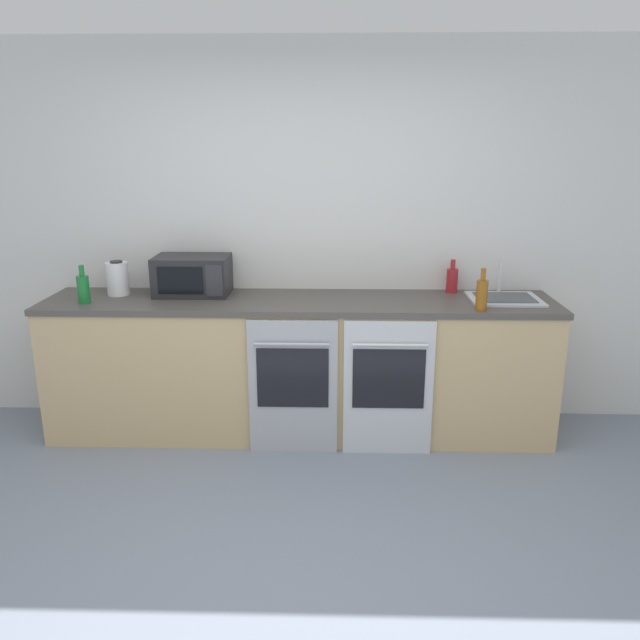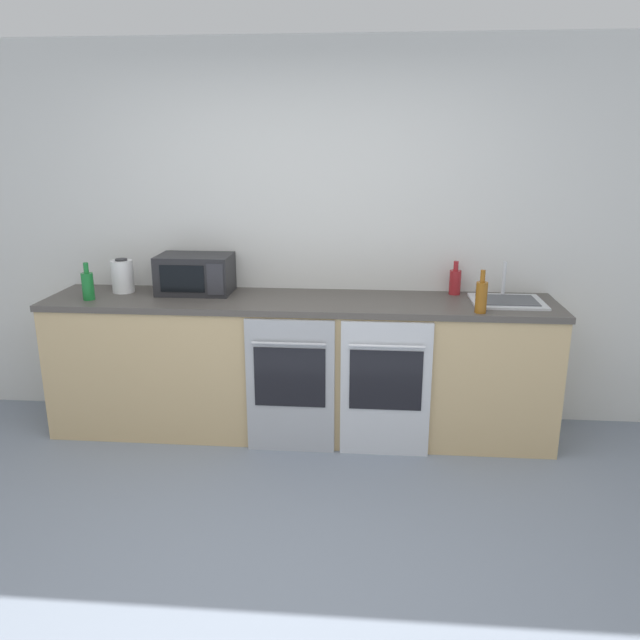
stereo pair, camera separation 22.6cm
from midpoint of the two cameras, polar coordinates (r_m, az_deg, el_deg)
The scene contains 11 objects.
ground_plane at distance 3.05m, azimuth -6.05°, elevation -23.58°, with size 16.00×16.00×0.00m, color gray.
wall_back at distance 4.37m, azimuth -3.19°, elevation 7.58°, with size 10.00×0.06×2.60m.
counter_back at distance 4.25m, azimuth -3.39°, elevation -4.24°, with size 3.37×0.64×0.94m.
oven_left at distance 3.96m, azimuth -4.13°, elevation -6.11°, with size 0.56×0.06×0.89m.
oven_right at distance 3.95m, azimuth 4.62°, elevation -6.19°, with size 0.56×0.06×0.89m.
microwave at distance 4.33m, azimuth -13.05°, elevation 3.99°, with size 0.50×0.33×0.26m.
bottle_green at distance 4.32m, azimuth -22.24°, elevation 2.70°, with size 0.08×0.08×0.25m.
bottle_amber at distance 3.92m, azimuth 12.99°, elevation 2.33°, with size 0.07×0.07×0.26m.
bottle_red at distance 4.35m, azimuth 10.53°, elevation 3.64°, with size 0.08×0.08×0.23m.
kettle at distance 4.46m, azimuth -19.41°, elevation 3.59°, with size 0.15×0.15×0.23m.
sink at distance 4.24m, azimuth 15.05°, elevation 1.96°, with size 0.46×0.38×0.24m.
Camera 1 is at (0.24, -2.33, 1.94)m, focal length 35.00 mm.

